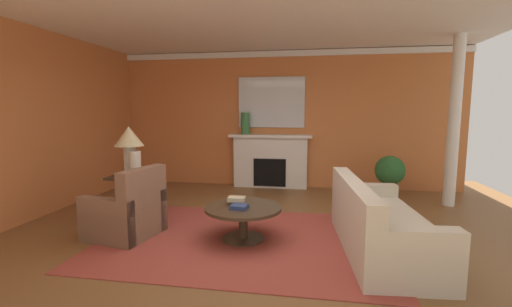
{
  "coord_description": "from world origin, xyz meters",
  "views": [
    {
      "loc": [
        0.73,
        -4.21,
        1.69
      ],
      "look_at": [
        -0.17,
        1.16,
        1.0
      ],
      "focal_mm": 23.95,
      "sensor_mm": 36.0,
      "label": 1
    }
  ],
  "objects": [
    {
      "name": "vase_on_side_table",
      "position": [
        -1.88,
        0.45,
        0.89
      ],
      "size": [
        0.17,
        0.17,
        0.39
      ],
      "primitive_type": "cylinder",
      "color": "beige",
      "rests_on": "side_table"
    },
    {
      "name": "mantel_mirror",
      "position": [
        -0.19,
        3.28,
        1.86
      ],
      "size": [
        1.45,
        0.04,
        1.09
      ],
      "primitive_type": "cube",
      "color": "silver"
    },
    {
      "name": "wall_window",
      "position": [
        -3.59,
        0.3,
        1.49
      ],
      "size": [
        0.12,
        7.21,
        2.97
      ],
      "primitive_type": "cube",
      "color": "#CC723D",
      "rests_on": "ground_plane"
    },
    {
      "name": "coffee_table",
      "position": [
        -0.15,
        0.01,
        0.34
      ],
      "size": [
        1.0,
        1.0,
        0.45
      ],
      "color": "#3D2D1E",
      "rests_on": "ground_plane"
    },
    {
      "name": "area_rug",
      "position": [
        -0.15,
        0.01,
        0.01
      ],
      "size": [
        3.66,
        2.59,
        0.01
      ],
      "primitive_type": "cube",
      "color": "#993D33",
      "rests_on": "ground_plane"
    },
    {
      "name": "crown_moulding",
      "position": [
        0.0,
        3.29,
        2.89
      ],
      "size": [
        7.66,
        0.08,
        0.12
      ],
      "primitive_type": "cube",
      "color": "white"
    },
    {
      "name": "table_lamp",
      "position": [
        -2.03,
        0.57,
        1.22
      ],
      "size": [
        0.44,
        0.44,
        0.75
      ],
      "color": "beige",
      "rests_on": "side_table"
    },
    {
      "name": "potted_plant",
      "position": [
        2.19,
        2.55,
        0.49
      ],
      "size": [
        0.56,
        0.56,
        0.83
      ],
      "color": "#A8754C",
      "rests_on": "ground_plane"
    },
    {
      "name": "column_white",
      "position": [
        3.14,
        2.23,
        1.49
      ],
      "size": [
        0.2,
        0.2,
        2.97
      ],
      "primitive_type": "cylinder",
      "color": "white",
      "rests_on": "ground_plane"
    },
    {
      "name": "ground_plane",
      "position": [
        0.0,
        0.0,
        0.0
      ],
      "size": [
        9.18,
        9.18,
        0.0
      ],
      "primitive_type": "plane",
      "color": "brown"
    },
    {
      "name": "book_red_cover",
      "position": [
        -0.18,
        -0.1,
        0.47
      ],
      "size": [
        0.23,
        0.2,
        0.05
      ],
      "primitive_type": "cube",
      "rotation": [
        0.0,
        0.0,
        -0.14
      ],
      "color": "navy",
      "rests_on": "coffee_table"
    },
    {
      "name": "vase_mantel_left",
      "position": [
        -0.74,
        3.11,
        1.41
      ],
      "size": [
        0.19,
        0.19,
        0.47
      ],
      "primitive_type": "cylinder",
      "color": "#33703D",
      "rests_on": "fireplace"
    },
    {
      "name": "side_table",
      "position": [
        -2.03,
        0.57,
        0.4
      ],
      "size": [
        0.56,
        0.56,
        0.7
      ],
      "color": "#3D2D1E",
      "rests_on": "ground_plane"
    },
    {
      "name": "sofa",
      "position": [
        1.52,
        -0.07,
        0.3
      ],
      "size": [
        1.07,
        2.17,
        0.85
      ],
      "color": "beige",
      "rests_on": "ground_plane"
    },
    {
      "name": "armchair_near_window",
      "position": [
        -1.71,
        -0.13,
        0.31
      ],
      "size": [
        0.94,
        0.94,
        0.95
      ],
      "color": "brown",
      "rests_on": "ground_plane"
    },
    {
      "name": "wall_fireplace",
      "position": [
        0.0,
        3.37,
        1.49
      ],
      "size": [
        7.66,
        0.12,
        2.97
      ],
      "primitive_type": "cube",
      "color": "#CC723D",
      "rests_on": "ground_plane"
    },
    {
      "name": "ceiling_panel",
      "position": [
        0.0,
        0.3,
        3.0
      ],
      "size": [
        7.66,
        7.21,
        0.06
      ],
      "primitive_type": "cube",
      "color": "white"
    },
    {
      "name": "fireplace",
      "position": [
        -0.19,
        3.16,
        0.55
      ],
      "size": [
        1.8,
        0.35,
        1.17
      ],
      "color": "white",
      "rests_on": "ground_plane"
    },
    {
      "name": "book_art_folio",
      "position": [
        -0.25,
        0.08,
        0.53
      ],
      "size": [
        0.23,
        0.17,
        0.05
      ],
      "primitive_type": "cube",
      "rotation": [
        0.0,
        0.0,
        0.03
      ],
      "color": "tan",
      "rests_on": "coffee_table"
    }
  ]
}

